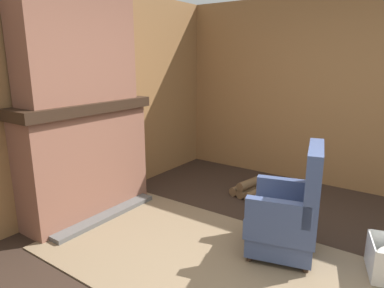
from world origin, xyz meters
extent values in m
plane|color=#2D2119|center=(0.00, 0.00, 0.00)|extent=(14.00, 14.00, 0.00)
cube|color=olive|center=(-2.54, 0.00, 1.29)|extent=(0.06, 5.62, 2.57)
cube|color=olive|center=(0.00, 2.54, 1.29)|extent=(5.62, 0.06, 2.57)
cube|color=brown|center=(-2.30, 0.00, 0.59)|extent=(0.42, 1.48, 1.18)
cube|color=black|center=(-2.13, 0.00, 0.45)|extent=(0.08, 0.77, 0.66)
cube|color=#565451|center=(-2.01, 0.00, 0.03)|extent=(0.16, 1.33, 0.06)
cube|color=black|center=(-2.30, 0.00, 1.24)|extent=(0.52, 1.58, 0.11)
cube|color=brown|center=(-2.30, 0.00, 1.92)|extent=(0.37, 1.30, 1.26)
cube|color=#7A664C|center=(-0.40, -0.04, 0.01)|extent=(3.55, 1.69, 0.01)
cube|color=#3D4C75|center=(-0.17, 0.47, 0.18)|extent=(0.70, 0.74, 0.24)
cube|color=#3D4C75|center=(-0.17, 0.47, 0.33)|extent=(0.73, 0.78, 0.18)
cube|color=#3D4C75|center=(0.06, 0.53, 0.73)|extent=(0.28, 0.66, 0.61)
cube|color=#3D4C75|center=(-0.12, 0.20, 0.52)|extent=(0.54, 0.22, 0.20)
cube|color=#3D4C75|center=(-0.26, 0.74, 0.52)|extent=(0.54, 0.22, 0.20)
cylinder|color=#332319|center=(-0.33, 0.16, 0.03)|extent=(0.06, 0.06, 0.06)
cylinder|color=#332319|center=(-0.46, 0.66, 0.03)|extent=(0.06, 0.06, 0.06)
cylinder|color=#332319|center=(0.13, 0.28, 0.03)|extent=(0.06, 0.06, 0.06)
cylinder|color=#332319|center=(0.00, 0.78, 0.03)|extent=(0.06, 0.06, 0.06)
cylinder|color=brown|center=(-1.12, 1.57, 0.06)|extent=(0.20, 0.43, 0.12)
cylinder|color=brown|center=(-1.00, 1.54, 0.06)|extent=(0.20, 0.43, 0.12)
cylinder|color=brown|center=(-0.88, 1.52, 0.06)|extent=(0.20, 0.43, 0.12)
cylinder|color=brown|center=(-1.00, 1.54, 0.16)|extent=(0.20, 0.43, 0.12)
cube|color=white|center=(0.56, 0.59, 0.15)|extent=(0.12, 0.38, 0.30)
ellipsoid|color=#99B29E|center=(-2.34, -0.20, 1.35)|extent=(0.10, 0.10, 0.11)
cylinder|color=white|center=(-2.34, -0.20, 1.50)|extent=(0.06, 0.06, 0.20)
cube|color=black|center=(-2.34, 0.17, 1.35)|extent=(0.14, 0.21, 0.13)
cube|color=silver|center=(-2.27, 0.17, 1.36)|extent=(0.01, 0.04, 0.02)
camera|label=1|loc=(0.80, -2.33, 1.76)|focal=32.00mm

